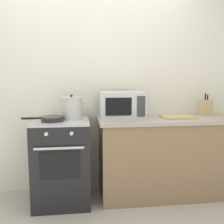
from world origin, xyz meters
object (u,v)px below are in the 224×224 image
Objects in this scene: frying_pan at (52,119)px; cutting_board at (178,117)px; stove at (62,161)px; stock_pot at (72,108)px; knife_block at (206,107)px; microwave at (121,105)px.

cutting_board is (1.41, 0.05, -0.02)m from frying_pan.
stock_pot is (0.11, 0.10, 0.58)m from stove.
cutting_board is at bearing 0.05° from stove.
stock_pot is 1.61m from knife_block.
frying_pan is at bearing -177.84° from cutting_board.
stock_pot is 0.74× the size of frying_pan.
microwave is at bearing 9.73° from frying_pan.
frying_pan reaches higher than stove.
knife_block reaches higher than stove.
frying_pan is at bearing -144.25° from stock_pot.
cutting_board is at bearing -4.48° from stock_pot.
frying_pan is (-0.09, -0.05, 0.48)m from stove.
stock_pot reaches higher than stove.
knife_block is (1.61, 0.05, -0.03)m from stock_pot.
stock_pot is at bearing 178.35° from microwave.
stock_pot reaches higher than frying_pan.
stove is 1.82m from knife_block.
stove is at bearing 29.64° from frying_pan.
frying_pan is 1.21× the size of cutting_board.
cutting_board reaches higher than stove.
stove is at bearing -173.29° from microwave.
microwave reaches higher than cutting_board.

